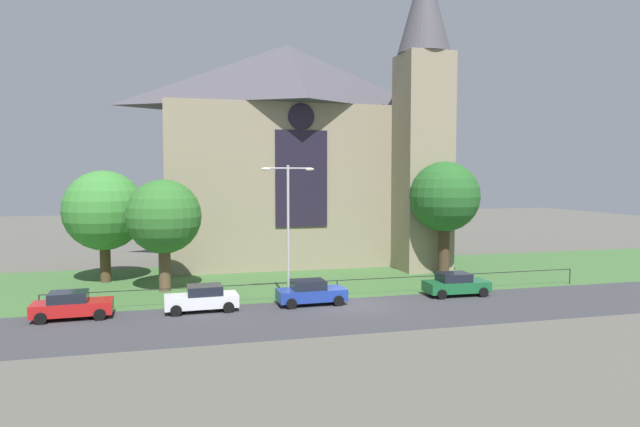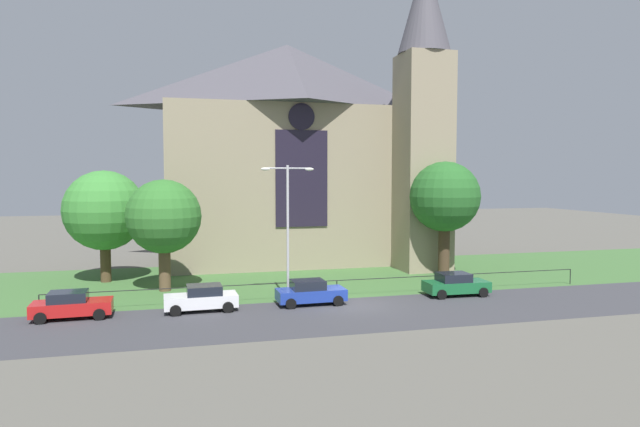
% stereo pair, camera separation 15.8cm
% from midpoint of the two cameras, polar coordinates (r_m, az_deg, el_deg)
% --- Properties ---
extents(ground, '(160.00, 160.00, 0.00)m').
position_cam_midpoint_polar(ground, '(43.84, -0.54, -6.52)').
color(ground, '#56544C').
extents(road_asphalt, '(120.00, 8.00, 0.01)m').
position_cam_midpoint_polar(road_asphalt, '(32.58, 4.65, -10.16)').
color(road_asphalt, '#38383D').
rests_on(road_asphalt, ground).
extents(grass_verge, '(120.00, 20.00, 0.01)m').
position_cam_midpoint_polar(grass_verge, '(41.94, 0.13, -6.99)').
color(grass_verge, '#3D6633').
rests_on(grass_verge, ground).
extents(church_building, '(23.20, 16.20, 26.00)m').
position_cam_midpoint_polar(church_building, '(51.61, -2.50, 6.48)').
color(church_building, gray).
rests_on(church_building, ground).
extents(iron_railing, '(35.62, 0.07, 1.13)m').
position_cam_midpoint_polar(iron_railing, '(36.43, 1.65, -7.07)').
color(iron_railing, black).
rests_on(iron_railing, ground).
extents(tree_left_near, '(5.08, 5.08, 7.68)m').
position_cam_midpoint_polar(tree_left_near, '(39.39, -15.87, -0.38)').
color(tree_left_near, brown).
rests_on(tree_left_near, ground).
extents(tree_right_near, '(5.56, 5.56, 9.07)m').
position_cam_midpoint_polar(tree_right_near, '(44.98, 12.57, 1.61)').
color(tree_right_near, '#423021').
rests_on(tree_right_near, ground).
extents(tree_left_far, '(5.93, 5.93, 8.33)m').
position_cam_midpoint_polar(tree_left_far, '(44.15, -21.41, 0.26)').
color(tree_left_far, '#4C3823').
rests_on(tree_left_far, ground).
extents(streetlamp_near, '(3.37, 0.26, 8.59)m').
position_cam_midpoint_polar(streetlamp_near, '(34.99, -3.42, -0.18)').
color(streetlamp_near, '#B2B2B7').
rests_on(streetlamp_near, ground).
extents(parked_car_red, '(4.27, 2.16, 1.51)m').
position_cam_midpoint_polar(parked_car_red, '(34.07, -24.29, -8.59)').
color(parked_car_red, '#B21919').
rests_on(parked_car_red, ground).
extents(parked_car_white, '(4.26, 2.14, 1.51)m').
position_cam_midpoint_polar(parked_car_white, '(33.57, -12.15, -8.52)').
color(parked_car_white, silver).
rests_on(parked_car_white, ground).
extents(parked_car_blue, '(4.24, 2.10, 1.51)m').
position_cam_midpoint_polar(parked_car_blue, '(34.49, -1.10, -8.10)').
color(parked_car_blue, '#1E3899').
rests_on(parked_car_blue, ground).
extents(parked_car_green, '(4.24, 2.10, 1.51)m').
position_cam_midpoint_polar(parked_car_green, '(38.05, 13.66, -7.08)').
color(parked_car_green, '#196033').
rests_on(parked_car_green, ground).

